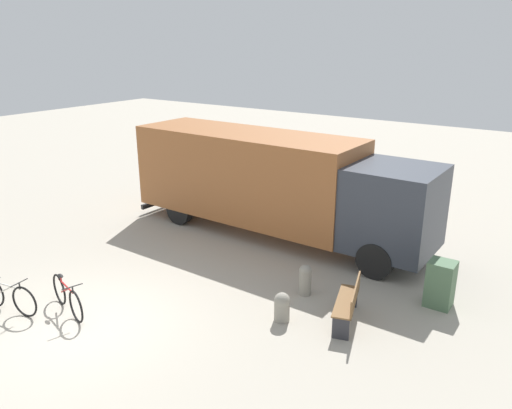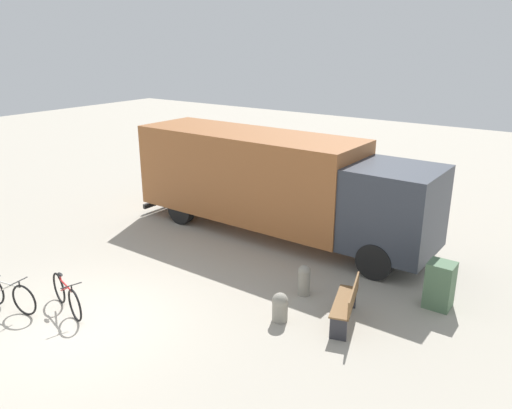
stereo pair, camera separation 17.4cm
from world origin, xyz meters
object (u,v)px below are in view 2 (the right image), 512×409
(bicycle_near, at_px, (8,294))
(bollard_far_bench, at_px, (304,279))
(bicycle_middle, at_px, (67,295))
(bollard_near_bench, at_px, (280,306))
(park_bench, at_px, (347,302))
(delivery_truck, at_px, (273,181))
(utility_box, at_px, (440,285))

(bicycle_near, distance_m, bollard_far_bench, 6.59)
(bicycle_middle, xyz_separation_m, bollard_near_bench, (4.01, 2.37, -0.04))
(park_bench, xyz_separation_m, bollard_near_bench, (-1.20, -0.73, -0.15))
(bicycle_middle, distance_m, bollard_far_bench, 5.30)
(delivery_truck, bearing_deg, bicycle_middle, -99.27)
(delivery_truck, xyz_separation_m, utility_box, (5.43, -1.53, -1.16))
(bicycle_middle, bearing_deg, bollard_far_bench, 59.00)
(bollard_near_bench, bearing_deg, utility_box, 44.64)
(bollard_near_bench, distance_m, utility_box, 3.60)
(bicycle_middle, distance_m, bollard_near_bench, 4.66)
(bicycle_near, bearing_deg, bollard_far_bench, 32.00)
(bicycle_near, bearing_deg, park_bench, 21.78)
(delivery_truck, bearing_deg, bicycle_near, -106.55)
(park_bench, relative_size, utility_box, 1.41)
(park_bench, xyz_separation_m, bicycle_near, (-6.30, -3.80, -0.11))
(utility_box, bearing_deg, bollard_far_bench, -155.25)
(utility_box, bearing_deg, bollard_near_bench, -135.36)
(delivery_truck, height_order, bollard_far_bench, delivery_truck)
(bollard_near_bench, relative_size, bollard_far_bench, 0.85)
(bicycle_middle, bearing_deg, bollard_near_bench, 46.17)
(bollard_near_bench, bearing_deg, bicycle_middle, -149.46)
(delivery_truck, xyz_separation_m, park_bench, (4.07, -3.33, -1.20))
(bollard_far_bench, height_order, utility_box, utility_box)
(utility_box, bearing_deg, park_bench, -127.13)
(park_bench, height_order, bicycle_near, park_bench)
(park_bench, bearing_deg, utility_box, -54.13)
(delivery_truck, bearing_deg, bollard_near_bench, -53.95)
(bicycle_middle, bearing_deg, park_bench, 46.33)
(bollard_near_bench, height_order, utility_box, utility_box)
(bollard_near_bench, xyz_separation_m, utility_box, (2.56, 2.53, 0.19))
(bicycle_middle, xyz_separation_m, bollard_far_bench, (3.85, 3.64, 0.03))
(bicycle_near, height_order, bollard_near_bench, bicycle_near)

